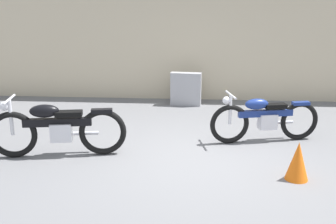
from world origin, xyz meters
TOP-DOWN VIEW (x-y plane):
  - ground_plane at (0.00, 0.00)m, footprint 40.00×40.00m
  - building_wall at (0.00, 4.04)m, footprint 18.00×0.30m
  - stone_marker at (-0.29, 3.32)m, footprint 0.73×0.27m
  - traffic_cone at (1.38, -0.64)m, footprint 0.32×0.32m
  - motorcycle_blue at (1.16, 0.90)m, footprint 1.95×0.68m
  - motorcycle_black at (-2.23, -0.03)m, footprint 2.14×0.67m

SIDE VIEW (x-z plane):
  - ground_plane at x=0.00m, z-range 0.00..0.00m
  - traffic_cone at x=1.38m, z-range 0.00..0.55m
  - stone_marker at x=-0.29m, z-range 0.00..0.78m
  - motorcycle_blue at x=1.16m, z-range -0.02..0.87m
  - motorcycle_black at x=-2.23m, z-range -0.02..0.95m
  - building_wall at x=0.00m, z-range 0.00..3.31m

